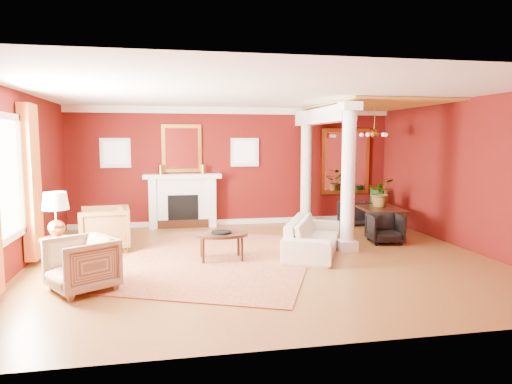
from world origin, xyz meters
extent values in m
plane|color=brown|center=(0.00, 0.00, 0.00)|extent=(8.00, 8.00, 0.00)
cube|color=#560C0C|center=(0.00, 3.50, 1.45)|extent=(8.00, 0.04, 2.90)
cube|color=#560C0C|center=(0.00, -3.50, 1.45)|extent=(8.00, 0.04, 2.90)
cube|color=#560C0C|center=(-4.00, 0.00, 1.45)|extent=(0.04, 7.00, 2.90)
cube|color=#560C0C|center=(4.00, 0.00, 1.45)|extent=(0.04, 7.00, 2.90)
cube|color=white|center=(0.00, 0.00, 2.90)|extent=(8.00, 7.00, 0.04)
cube|color=white|center=(-1.30, 3.33, 0.60)|extent=(1.60, 0.34, 1.20)
cube|color=black|center=(-1.30, 3.16, 0.45)|extent=(0.72, 0.03, 0.70)
cube|color=black|center=(-1.30, 3.16, 0.10)|extent=(1.20, 0.05, 0.20)
cube|color=white|center=(-1.30, 3.29, 1.24)|extent=(1.85, 0.42, 0.10)
cube|color=white|center=(-2.00, 3.30, 0.60)|extent=(0.16, 0.40, 1.20)
cube|color=white|center=(-0.60, 3.30, 0.60)|extent=(0.16, 0.40, 1.20)
cube|color=gold|center=(-1.30, 3.46, 1.90)|extent=(0.95, 0.06, 1.15)
cube|color=white|center=(-1.30, 3.42, 1.90)|extent=(0.78, 0.02, 0.98)
cube|color=white|center=(-2.85, 3.47, 1.80)|extent=(0.70, 0.06, 0.70)
cube|color=white|center=(-2.85, 3.44, 1.80)|extent=(0.54, 0.02, 0.54)
cube|color=white|center=(0.25, 3.47, 1.80)|extent=(0.70, 0.06, 0.70)
cube|color=white|center=(0.25, 3.44, 1.80)|extent=(0.54, 0.02, 0.54)
cube|color=white|center=(-3.98, -0.60, 1.55)|extent=(0.03, 1.30, 1.70)
cube|color=white|center=(-3.95, 0.10, 1.55)|extent=(0.08, 0.10, 1.90)
cube|color=#BF6120|center=(-3.88, 0.40, 1.40)|extent=(0.18, 0.55, 2.60)
cube|color=white|center=(1.70, 0.30, 0.10)|extent=(0.34, 0.34, 0.20)
cylinder|color=white|center=(1.70, 0.30, 1.45)|extent=(0.26, 0.26, 2.50)
cube|color=white|center=(1.70, 0.30, 2.72)|extent=(0.36, 0.36, 0.16)
cube|color=white|center=(1.70, 3.00, 0.10)|extent=(0.34, 0.34, 0.20)
cylinder|color=white|center=(1.70, 3.00, 1.45)|extent=(0.26, 0.26, 2.50)
cube|color=white|center=(1.70, 3.00, 2.72)|extent=(0.36, 0.36, 0.16)
cube|color=white|center=(1.70, 1.90, 2.62)|extent=(0.30, 3.20, 0.32)
cube|color=gold|center=(2.85, 1.75, 2.87)|extent=(2.30, 3.40, 0.04)
cube|color=gold|center=(2.90, 3.46, 1.55)|extent=(1.30, 0.06, 1.70)
cube|color=white|center=(2.90, 3.42, 1.55)|extent=(1.10, 0.02, 1.50)
cylinder|color=#B27F38|center=(2.90, 1.80, 2.58)|extent=(0.02, 0.02, 0.65)
sphere|color=#B27F38|center=(2.90, 1.80, 2.25)|extent=(0.20, 0.20, 0.20)
sphere|color=beige|center=(3.18, 1.80, 2.22)|extent=(0.09, 0.09, 0.09)
sphere|color=beige|center=(2.99, 2.07, 2.22)|extent=(0.09, 0.09, 0.09)
sphere|color=beige|center=(2.67, 1.96, 2.22)|extent=(0.09, 0.09, 0.09)
sphere|color=beige|center=(2.67, 1.64, 2.22)|extent=(0.09, 0.09, 0.09)
sphere|color=beige|center=(2.99, 1.53, 2.22)|extent=(0.09, 0.09, 0.09)
cube|color=white|center=(0.00, 3.46, 2.82)|extent=(8.00, 0.08, 0.16)
cube|color=white|center=(0.00, 3.46, 0.06)|extent=(8.00, 0.08, 0.12)
cube|color=maroon|center=(-0.82, 0.11, 0.01)|extent=(4.66, 5.24, 0.02)
imported|color=#F4ECCE|center=(1.03, 0.28, 0.42)|extent=(1.49, 2.23, 0.85)
imported|color=black|center=(-2.84, 1.21, 0.46)|extent=(0.93, 0.98, 0.92)
imported|color=tan|center=(-2.83, -1.23, 0.42)|extent=(1.08, 1.09, 0.83)
cylinder|color=black|center=(-0.73, 0.04, 0.46)|extent=(0.95, 0.95, 0.05)
cylinder|color=black|center=(-1.07, -0.17, 0.21)|extent=(0.05, 0.05, 0.43)
cylinder|color=black|center=(-0.40, -0.17, 0.21)|extent=(0.05, 0.05, 0.43)
cylinder|color=black|center=(-1.07, 0.25, 0.21)|extent=(0.05, 0.05, 0.43)
cylinder|color=black|center=(-0.40, 0.25, 0.21)|extent=(0.05, 0.05, 0.43)
imported|color=black|center=(-0.81, 0.07, 0.59)|extent=(0.16, 0.04, 0.22)
cylinder|color=black|center=(-3.30, -0.52, 0.02)|extent=(0.39, 0.39, 0.04)
cylinder|color=black|center=(-3.30, -0.52, 0.30)|extent=(0.10, 0.10, 0.60)
cylinder|color=black|center=(-3.30, -0.52, 0.60)|extent=(0.53, 0.53, 0.04)
sphere|color=#B27F38|center=(-3.30, -0.52, 0.78)|extent=(0.25, 0.25, 0.25)
cylinder|color=#B27F38|center=(-3.30, -0.52, 0.95)|extent=(0.03, 0.03, 0.26)
cone|color=beige|center=(-3.30, -0.52, 1.19)|extent=(0.39, 0.39, 0.26)
imported|color=black|center=(3.18, 2.02, 0.45)|extent=(0.72, 1.65, 0.89)
imported|color=black|center=(2.72, 0.77, 0.33)|extent=(0.72, 0.68, 0.66)
imported|color=black|center=(2.89, 2.79, 0.33)|extent=(0.65, 0.62, 0.65)
sphere|color=#133C1B|center=(3.50, 2.81, 0.17)|extent=(0.37, 0.37, 0.37)
cylinder|color=#133C1B|center=(3.50, 2.81, 0.44)|extent=(0.33, 0.33, 0.87)
imported|color=#26591E|center=(3.21, 1.99, 1.15)|extent=(0.82, 0.85, 0.52)
camera|label=1|loc=(-1.59, -7.76, 2.10)|focal=32.00mm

